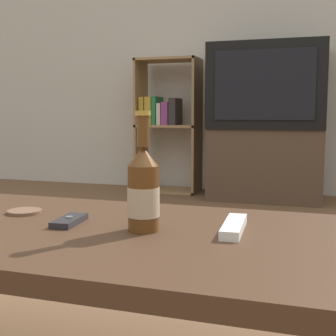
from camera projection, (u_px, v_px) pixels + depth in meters
back_wall at (269, 33)px, 3.77m from camera, size 8.00×0.05×2.60m
coffee_table at (115, 254)px, 1.02m from camera, size 1.36×0.60×0.41m
tv_stand at (266, 164)px, 3.57m from camera, size 0.84×0.50×0.54m
television at (268, 87)px, 3.50m from camera, size 0.84×0.54×0.63m
bookshelf at (166, 121)px, 3.89m from camera, size 0.51×0.30×1.10m
beer_bottle at (143, 189)px, 0.99m from camera, size 0.07×0.07×0.25m
cell_phone at (69, 221)px, 1.06m from camera, size 0.06×0.12×0.02m
remote_control at (234, 227)px, 0.99m from camera, size 0.05×0.18×0.02m
coaster at (24, 212)px, 1.17m from camera, size 0.08×0.08×0.01m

